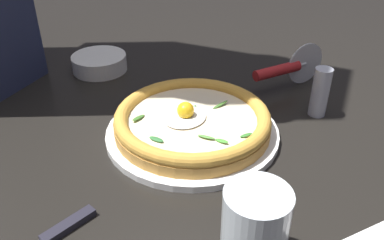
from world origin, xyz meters
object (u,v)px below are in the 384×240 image
at_px(side_bowl, 99,63).
at_px(drinking_glass, 254,235).
at_px(pizza_cutter, 286,68).
at_px(pepper_shaker, 320,92).
at_px(pizza, 192,121).

xyz_separation_m(side_bowl, drinking_glass, (-0.29, -0.53, 0.03)).
bearing_deg(drinking_glass, pizza_cutter, 17.79).
height_order(drinking_glass, pepper_shaker, drinking_glass).
relative_size(side_bowl, pepper_shaker, 1.30).
bearing_deg(pizza, drinking_glass, -131.86).
xyz_separation_m(drinking_glass, pepper_shaker, (0.37, 0.05, 0.00)).
relative_size(pizza_cutter, pepper_shaker, 1.68).
bearing_deg(pizza_cutter, pizza, 166.10).
relative_size(side_bowl, drinking_glass, 1.13).
bearing_deg(pizza, pizza_cutter, -13.90).
distance_m(pizza, drinking_glass, 0.28).
height_order(side_bowl, drinking_glass, drinking_glass).
relative_size(pizza_cutter, drinking_glass, 1.46).
distance_m(pizza, side_bowl, 0.34).
distance_m(pizza_cutter, drinking_glass, 0.46).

